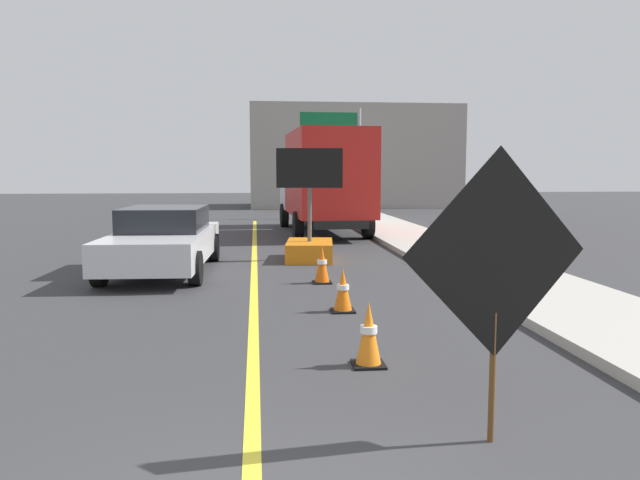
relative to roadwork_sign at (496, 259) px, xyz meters
The scene contains 11 objects.
sidewalk_curb 5.50m from the roadwork_sign, 54.95° to the left, with size 2.40×48.00×0.14m, color #B2ADA3.
lane_center_stripe 4.97m from the roadwork_sign, 113.47° to the left, with size 0.14×36.00×0.01m, color yellow.
roadwork_sign is the anchor object (origin of this frame).
arrow_board_trailer 10.43m from the roadwork_sign, 93.00° to the left, with size 1.60×1.91×2.70m.
box_truck 16.79m from the roadwork_sign, 88.25° to the left, with size 2.79×7.43×3.47m.
pickup_car 9.67m from the roadwork_sign, 113.28° to the left, with size 2.16×4.95×1.38m.
highway_guide_sign 23.75m from the roadwork_sign, 84.94° to the left, with size 2.79×0.19×5.00m.
far_building_block 34.12m from the roadwork_sign, 83.10° to the left, with size 12.43×6.72×6.04m, color gray.
traffic_cone_near_sign 2.38m from the roadwork_sign, 107.09° to the left, with size 0.36×0.36×0.72m.
traffic_cone_mid_lane 4.85m from the roadwork_sign, 96.44° to the left, with size 0.36×0.36×0.67m.
traffic_cone_far_lane 7.26m from the roadwork_sign, 94.68° to the left, with size 0.36×0.36×0.73m.
Camera 1 is at (0.05, -2.91, 2.14)m, focal length 34.74 mm.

